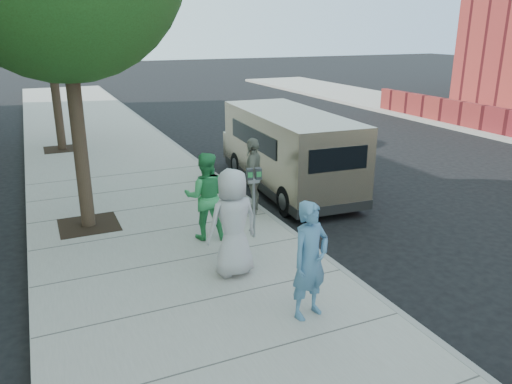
% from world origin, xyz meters
% --- Properties ---
extents(ground, '(120.00, 120.00, 0.00)m').
position_xyz_m(ground, '(0.00, 0.00, 0.00)').
color(ground, black).
rests_on(ground, ground).
extents(sidewalk, '(5.00, 60.00, 0.15)m').
position_xyz_m(sidewalk, '(-1.00, 0.00, 0.07)').
color(sidewalk, gray).
rests_on(sidewalk, ground).
extents(curb_face, '(0.12, 60.00, 0.16)m').
position_xyz_m(curb_face, '(1.44, 0.00, 0.07)').
color(curb_face, gray).
rests_on(curb_face, ground).
extents(tree_far, '(3.92, 3.80, 6.49)m').
position_xyz_m(tree_far, '(-2.25, 10.00, 4.88)').
color(tree_far, black).
rests_on(tree_far, sidewalk).
extents(parking_meter, '(0.30, 0.15, 1.41)m').
position_xyz_m(parking_meter, '(0.62, 0.41, 1.17)').
color(parking_meter, gray).
rests_on(parking_meter, sidewalk).
extents(van, '(2.17, 5.64, 2.05)m').
position_xyz_m(van, '(2.87, 3.33, 1.09)').
color(van, tan).
rests_on(van, ground).
extents(person_officer, '(0.71, 0.55, 1.72)m').
position_xyz_m(person_officer, '(0.19, -2.49, 1.01)').
color(person_officer, teal).
rests_on(person_officer, sidewalk).
extents(person_green_shirt, '(1.00, 0.89, 1.72)m').
position_xyz_m(person_green_shirt, '(-0.24, 0.77, 1.01)').
color(person_green_shirt, '#349F56').
rests_on(person_green_shirt, sidewalk).
extents(person_gray_shirt, '(0.95, 0.67, 1.82)m').
position_xyz_m(person_gray_shirt, '(-0.32, -0.86, 1.06)').
color(person_gray_shirt, '#B4B4B7').
rests_on(person_gray_shirt, sidewalk).
extents(person_striped_polo, '(0.88, 1.05, 1.69)m').
position_xyz_m(person_striped_polo, '(1.20, 1.75, 0.99)').
color(person_striped_polo, gray).
rests_on(person_striped_polo, sidewalk).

